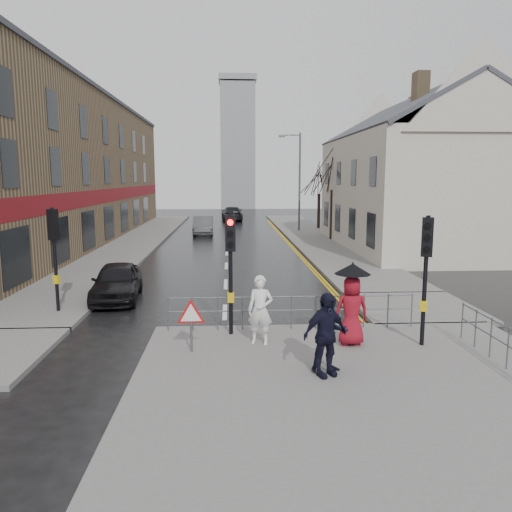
{
  "coord_description": "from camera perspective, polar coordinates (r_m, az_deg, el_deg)",
  "views": [
    {
      "loc": [
        0.18,
        -13.33,
        4.47
      ],
      "look_at": [
        1.11,
        4.09,
        1.74
      ],
      "focal_mm": 35.0,
      "sensor_mm": 36.0,
      "label": 1
    }
  ],
  "objects": [
    {
      "name": "traffic_signal_near_left",
      "position": [
        13.68,
        -2.94,
        0.42
      ],
      "size": [
        0.28,
        0.27,
        3.4
      ],
      "color": "black",
      "rests_on": "near_pavement"
    },
    {
      "name": "building_right_cream",
      "position": [
        33.49,
        17.83,
        9.0
      ],
      "size": [
        9.0,
        16.4,
        10.1
      ],
      "color": "beige",
      "rests_on": "ground"
    },
    {
      "name": "car_mid",
      "position": [
        40.1,
        -6.05,
        3.49
      ],
      "size": [
        1.66,
        4.48,
        1.46
      ],
      "primitive_type": "imported",
      "rotation": [
        0.0,
        0.0,
        0.03
      ],
      "color": "#484B4D",
      "rests_on": "ground"
    },
    {
      "name": "pavement_bridge_right",
      "position": [
        18.06,
        17.62,
        -5.64
      ],
      "size": [
        4.0,
        4.2,
        0.14
      ],
      "primitive_type": "cube",
      "color": "#605E5B",
      "rests_on": "ground"
    },
    {
      "name": "pedestrian_d",
      "position": [
        11.15,
        7.9,
        -8.89
      ],
      "size": [
        1.19,
        0.88,
        1.88
      ],
      "primitive_type": "imported",
      "rotation": [
        0.0,
        0.0,
        0.44
      ],
      "color": "black",
      "rests_on": "near_pavement"
    },
    {
      "name": "warning_sign",
      "position": [
        12.64,
        -7.44,
        -6.93
      ],
      "size": [
        0.8,
        0.07,
        1.35
      ],
      "color": "#595B5E",
      "rests_on": "near_pavement"
    },
    {
      "name": "traffic_signal_near_right",
      "position": [
        13.46,
        18.88,
        -0.18
      ],
      "size": [
        0.34,
        0.33,
        3.4
      ],
      "color": "black",
      "rests_on": "near_pavement"
    },
    {
      "name": "building_left_terrace",
      "position": [
        37.37,
        -22.38,
        9.05
      ],
      "size": [
        8.0,
        42.0,
        10.0
      ],
      "primitive_type": "cube",
      "color": "olive",
      "rests_on": "ground"
    },
    {
      "name": "ground",
      "position": [
        14.06,
        -3.68,
        -9.66
      ],
      "size": [
        120.0,
        120.0,
        0.0
      ],
      "primitive_type": "plane",
      "color": "black",
      "rests_on": "ground"
    },
    {
      "name": "tree_near",
      "position": [
        36.09,
        8.77,
        9.85
      ],
      "size": [
        2.4,
        2.4,
        6.58
      ],
      "color": "black",
      "rests_on": "right_pavement"
    },
    {
      "name": "pedestrian_a",
      "position": [
        13.14,
        0.49,
        -6.19
      ],
      "size": [
        0.75,
        0.59,
        1.82
      ],
      "primitive_type": "imported",
      "rotation": [
        0.0,
        0.0,
        -0.25
      ],
      "color": "white",
      "rests_on": "near_pavement"
    },
    {
      "name": "guard_railing_front",
      "position": [
        14.5,
        4.07,
        -5.55
      ],
      "size": [
        7.14,
        0.04,
        1.0
      ],
      "color": "#595B5E",
      "rests_on": "near_pavement"
    },
    {
      "name": "church_tower",
      "position": [
        75.48,
        -2.11,
        12.33
      ],
      "size": [
        5.0,
        5.0,
        18.0
      ],
      "primitive_type": "cube",
      "color": "gray",
      "rests_on": "ground"
    },
    {
      "name": "tree_far",
      "position": [
        44.03,
        7.25,
        8.76
      ],
      "size": [
        2.4,
        2.4,
        5.64
      ],
      "color": "black",
      "rests_on": "right_pavement"
    },
    {
      "name": "left_pavement",
      "position": [
        37.2,
        -13.39,
        1.86
      ],
      "size": [
        4.0,
        44.0,
        0.14
      ],
      "primitive_type": "cube",
      "color": "#605E5B",
      "rests_on": "ground"
    },
    {
      "name": "traffic_signal_far_left",
      "position": [
        17.41,
        -22.08,
        1.6
      ],
      "size": [
        0.34,
        0.33,
        3.4
      ],
      "color": "black",
      "rests_on": "left_pavement"
    },
    {
      "name": "guard_railing_side",
      "position": [
        12.85,
        26.89,
        -8.49
      ],
      "size": [
        0.04,
        4.54,
        1.0
      ],
      "color": "#595B5E",
      "rests_on": "near_pavement"
    },
    {
      "name": "near_pavement",
      "position": [
        11.13,
        12.29,
        -14.6
      ],
      "size": [
        10.0,
        9.0,
        0.14
      ],
      "primitive_type": "cube",
      "color": "#605E5B",
      "rests_on": "ground"
    },
    {
      "name": "pedestrian_with_umbrella",
      "position": [
        13.24,
        10.88,
        -5.16
      ],
      "size": [
        0.96,
        0.96,
        2.16
      ],
      "color": "maroon",
      "rests_on": "near_pavement"
    },
    {
      "name": "street_lamp",
      "position": [
        41.72,
        4.77,
        9.18
      ],
      "size": [
        1.83,
        0.25,
        8.0
      ],
      "color": "#595B5E",
      "rests_on": "right_pavement"
    },
    {
      "name": "pedestrian_b",
      "position": [
        11.43,
        8.46,
        -8.78
      ],
      "size": [
        0.96,
        0.81,
        1.76
      ],
      "primitive_type": "imported",
      "rotation": [
        0.0,
        0.0,
        0.18
      ],
      "color": "black",
      "rests_on": "near_pavement"
    },
    {
      "name": "car_far",
      "position": [
        52.89,
        -2.77,
        4.85
      ],
      "size": [
        2.31,
        5.24,
        1.5
      ],
      "primitive_type": "imported",
      "rotation": [
        0.0,
        0.0,
        3.18
      ],
      "color": "black",
      "rests_on": "ground"
    },
    {
      "name": "right_pavement",
      "position": [
        39.1,
        6.26,
        2.38
      ],
      "size": [
        4.0,
        40.0,
        0.14
      ],
      "primitive_type": "cube",
      "color": "#605E5B",
      "rests_on": "ground"
    },
    {
      "name": "car_parked",
      "position": [
        19.15,
        -15.62,
        -2.83
      ],
      "size": [
        1.95,
        4.16,
        1.38
      ],
      "primitive_type": "imported",
      "rotation": [
        0.0,
        0.0,
        0.08
      ],
      "color": "black",
      "rests_on": "ground"
    }
  ]
}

